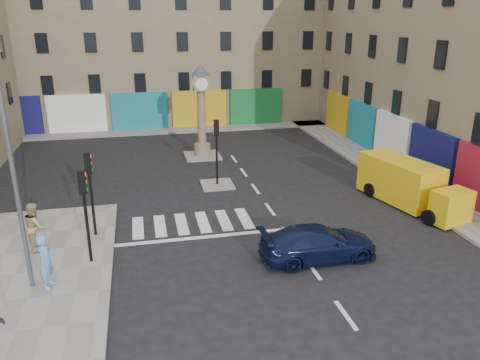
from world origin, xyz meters
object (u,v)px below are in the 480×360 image
object	(u,v)px
traffic_light_island	(216,142)
lamp_post	(11,160)
clock_pillar	(201,105)
yellow_van	(408,184)
traffic_light_left_near	(84,202)
navy_sedan	(318,243)
pedestrian_tan	(35,226)
traffic_light_left_far	(90,181)
pedestrian_blue	(46,262)

from	to	relation	value
traffic_light_island	lamp_post	world-z (taller)	lamp_post
lamp_post	clock_pillar	xyz separation A→B (m)	(8.20, 15.20, -1.24)
traffic_light_island	yellow_van	bearing A→B (deg)	-28.26
traffic_light_left_near	traffic_light_island	xyz separation A→B (m)	(6.30, 7.80, -0.03)
traffic_light_island	navy_sedan	size ratio (longest dim) A/B	0.79
clock_pillar	navy_sedan	distance (m)	15.69
clock_pillar	pedestrian_tan	xyz separation A→B (m)	(-8.51, -12.26, -2.40)
traffic_light_left_far	navy_sedan	world-z (taller)	traffic_light_left_far
traffic_light_left_far	pedestrian_tan	size ratio (longest dim) A/B	1.85
navy_sedan	yellow_van	bearing A→B (deg)	-57.46
traffic_light_island	clock_pillar	distance (m)	6.07
traffic_light_island	lamp_post	xyz separation A→B (m)	(-8.20, -9.20, 2.20)
pedestrian_blue	traffic_light_island	bearing A→B (deg)	-23.85
lamp_post	pedestrian_blue	distance (m)	3.72
traffic_light_left_near	lamp_post	size ratio (longest dim) A/B	0.45
traffic_light_left_near	traffic_light_left_far	xyz separation A→B (m)	(0.00, 2.40, 0.00)
lamp_post	clock_pillar	size ratio (longest dim) A/B	1.36
pedestrian_tan	navy_sedan	bearing A→B (deg)	-122.72
traffic_light_left_far	traffic_light_island	xyz separation A→B (m)	(6.30, 5.40, -0.03)
traffic_light_left_near	pedestrian_tan	world-z (taller)	traffic_light_left_near
traffic_light_island	pedestrian_blue	distance (m)	12.14
traffic_light_left_near	yellow_van	world-z (taller)	traffic_light_left_near
traffic_light_island	lamp_post	distance (m)	12.52
navy_sedan	pedestrian_tan	size ratio (longest dim) A/B	2.34
traffic_light_island	pedestrian_tan	size ratio (longest dim) A/B	1.85
traffic_light_left_far	lamp_post	distance (m)	4.77
clock_pillar	yellow_van	world-z (taller)	clock_pillar
traffic_light_island	yellow_van	size ratio (longest dim) A/B	0.58
navy_sedan	pedestrian_blue	size ratio (longest dim) A/B	2.39
pedestrian_tan	pedestrian_blue	bearing A→B (deg)	178.92
traffic_light_left_near	clock_pillar	world-z (taller)	clock_pillar
lamp_post	yellow_van	distance (m)	18.14
traffic_light_left_far	clock_pillar	bearing A→B (deg)	61.06
traffic_light_left_near	pedestrian_blue	xyz separation A→B (m)	(-1.29, -1.57, -1.49)
traffic_light_island	traffic_light_left_near	bearing A→B (deg)	-128.93
traffic_light_left_near	navy_sedan	size ratio (longest dim) A/B	0.79
clock_pillar	pedestrian_tan	size ratio (longest dim) A/B	3.04
traffic_light_left_far	clock_pillar	world-z (taller)	clock_pillar
traffic_light_island	pedestrian_blue	xyz separation A→B (m)	(-7.59, -9.37, -1.46)
traffic_light_island	yellow_van	distance (m)	10.34
pedestrian_tan	traffic_light_left_far	bearing A→B (deg)	-86.24
clock_pillar	pedestrian_tan	distance (m)	15.12
traffic_light_left_near	traffic_light_left_far	distance (m)	2.40
navy_sedan	traffic_light_island	bearing A→B (deg)	13.74
navy_sedan	pedestrian_tan	world-z (taller)	pedestrian_tan
clock_pillar	yellow_van	xyz separation A→B (m)	(9.01, -10.84, -2.45)
yellow_van	pedestrian_blue	bearing A→B (deg)	-178.22
lamp_post	pedestrian_tan	bearing A→B (deg)	96.01
traffic_light_left_near	clock_pillar	distance (m)	15.19
traffic_light_left_near	pedestrian_blue	size ratio (longest dim) A/B	1.89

